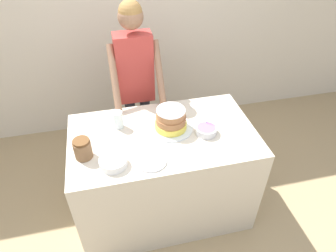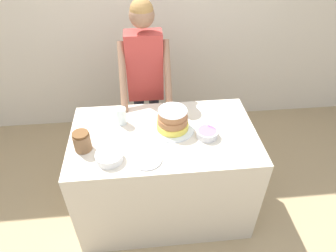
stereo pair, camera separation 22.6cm
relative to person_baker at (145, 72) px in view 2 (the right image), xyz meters
name	(u,v)px [view 2 (the right image)]	position (x,y,z in m)	size (l,w,h in m)	color
ground_plane	(169,246)	(0.11, -1.10, -1.11)	(14.00, 14.00, 0.00)	tan
wall_back	(151,21)	(0.11, 0.80, 0.19)	(10.00, 0.05, 2.60)	beige
counter	(164,173)	(0.11, -0.67, -0.65)	(1.47, 0.86, 0.92)	beige
person_baker	(145,72)	(0.00, 0.00, 0.00)	(0.45, 0.48, 1.76)	#2D2D38
cake	(173,120)	(0.19, -0.61, -0.11)	(0.36, 0.36, 0.18)	silver
frosting_bowl_white	(109,156)	(-0.30, -0.92, -0.16)	(0.19, 0.19, 0.15)	white
frosting_bowl_purple	(207,133)	(0.45, -0.73, -0.16)	(0.17, 0.17, 0.15)	silver
drinking_glass	(121,116)	(-0.22, -0.50, -0.12)	(0.08, 0.08, 0.14)	silver
ceramic_plate	(147,159)	(-0.03, -0.95, -0.18)	(0.22, 0.22, 0.01)	silver
stoneware_jar	(82,141)	(-0.49, -0.78, -0.11)	(0.13, 0.13, 0.15)	brown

